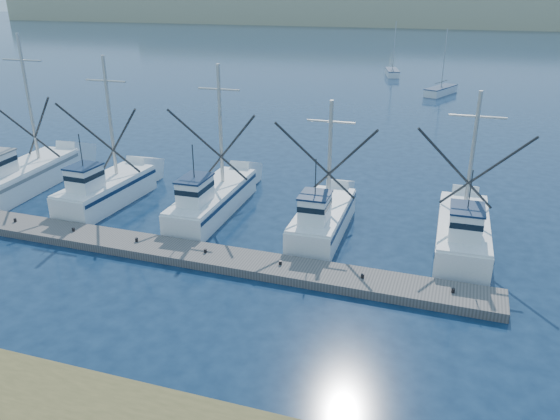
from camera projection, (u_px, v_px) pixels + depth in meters
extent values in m
plane|color=#0B1D34|center=(306.00, 355.00, 20.54)|extent=(500.00, 500.00, 0.00)
cube|color=#655F5B|center=(171.00, 251.00, 28.18)|extent=(32.63, 2.71, 0.43)
cube|color=tan|center=(456.00, 10.00, 203.50)|extent=(360.00, 60.00, 10.00)
cube|color=white|center=(26.00, 178.00, 37.11)|extent=(3.52, 9.04, 1.64)
cylinder|color=#B7B2A8|center=(29.00, 99.00, 36.53)|extent=(0.22, 0.22, 8.47)
cube|color=white|center=(107.00, 193.00, 34.53)|extent=(2.84, 7.52, 1.54)
cube|color=white|center=(85.00, 179.00, 32.28)|extent=(1.54, 1.87, 1.50)
cylinder|color=#B7B2A8|center=(110.00, 118.00, 33.93)|extent=(0.22, 0.22, 7.54)
cube|color=white|center=(213.00, 202.00, 33.21)|extent=(2.58, 8.97, 1.43)
cube|color=white|center=(195.00, 192.00, 30.64)|extent=(1.44, 2.20, 1.50)
cylinder|color=#B7B2A8|center=(220.00, 126.00, 32.89)|extent=(0.22, 0.22, 7.31)
cube|color=white|center=(323.00, 221.00, 30.49)|extent=(2.56, 7.36, 1.39)
cube|color=white|center=(315.00, 210.00, 28.29)|extent=(1.44, 1.81, 1.50)
cylinder|color=#B7B2A8|center=(330.00, 153.00, 30.22)|extent=(0.22, 0.22, 5.85)
cube|color=white|center=(462.00, 234.00, 28.77)|extent=(2.68, 8.33, 1.48)
cube|color=white|center=(466.00, 224.00, 26.33)|extent=(1.52, 2.04, 1.50)
cylinder|color=#B7B2A8|center=(472.00, 154.00, 28.49)|extent=(0.22, 0.22, 6.56)
cube|color=white|center=(441.00, 91.00, 70.23)|extent=(3.98, 6.46, 0.90)
cylinder|color=#B7B2A8|center=(444.00, 58.00, 68.97)|extent=(0.12, 0.12, 7.20)
cube|color=white|center=(392.00, 73.00, 85.09)|extent=(2.91, 5.88, 0.90)
cylinder|color=#B7B2A8|center=(394.00, 46.00, 83.82)|extent=(0.12, 0.12, 7.20)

